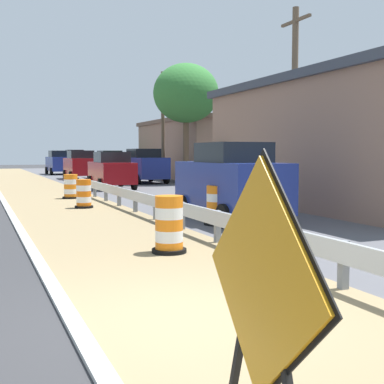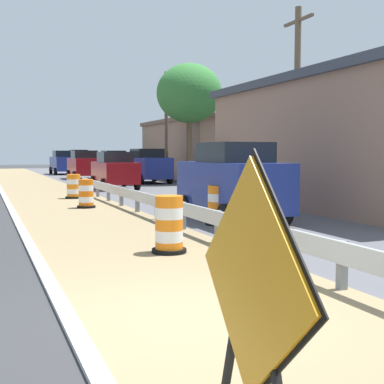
# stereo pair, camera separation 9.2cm
# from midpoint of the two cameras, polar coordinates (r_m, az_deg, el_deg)

# --- Properties ---
(ground_plane) EXTENTS (160.00, 160.00, 0.00)m
(ground_plane) POSITION_cam_midpoint_polar(r_m,az_deg,el_deg) (6.15, -0.12, -14.03)
(ground_plane) COLOR #333335
(median_dirt_strip) EXTENTS (3.89, 120.00, 0.01)m
(median_dirt_strip) POSITION_cam_midpoint_polar(r_m,az_deg,el_deg) (6.45, 6.17, -13.13)
(median_dirt_strip) COLOR #8E7A56
(median_dirt_strip) RESTS_ON ground
(curb_near_edge) EXTENTS (0.20, 120.00, 0.11)m
(curb_near_edge) POSITION_cam_midpoint_polar(r_m,az_deg,el_deg) (5.80, -12.52, -15.24)
(curb_near_edge) COLOR #ADADA8
(curb_near_edge) RESTS_ON ground
(warning_sign_diamond) EXTENTS (0.14, 1.69, 1.98)m
(warning_sign_diamond) POSITION_cam_midpoint_polar(r_m,az_deg,el_deg) (3.38, 7.46, -10.84)
(warning_sign_diamond) COLOR black
(warning_sign_diamond) RESTS_ON ground
(traffic_barrel_nearest) EXTENTS (0.68, 0.68, 1.12)m
(traffic_barrel_nearest) POSITION_cam_midpoint_polar(r_m,az_deg,el_deg) (9.89, -2.32, -3.94)
(traffic_barrel_nearest) COLOR orange
(traffic_barrel_nearest) RESTS_ON ground
(traffic_barrel_close) EXTENTS (0.72, 0.72, 1.07)m
(traffic_barrel_close) POSITION_cam_midpoint_polar(r_m,az_deg,el_deg) (13.71, 3.18, -1.70)
(traffic_barrel_close) COLOR orange
(traffic_barrel_close) RESTS_ON ground
(traffic_barrel_mid) EXTENTS (0.64, 0.64, 1.01)m
(traffic_barrel_mid) POSITION_cam_midpoint_polar(r_m,az_deg,el_deg) (18.26, -11.66, -0.34)
(traffic_barrel_mid) COLOR orange
(traffic_barrel_mid) RESTS_ON ground
(traffic_barrel_far) EXTENTS (0.71, 0.71, 1.03)m
(traffic_barrel_far) POSITION_cam_midpoint_polar(r_m,az_deg,el_deg) (22.15, -13.02, 0.49)
(traffic_barrel_far) COLOR orange
(traffic_barrel_far) RESTS_ON ground
(car_lead_near_lane) EXTENTS (2.06, 4.16, 2.10)m
(car_lead_near_lane) POSITION_cam_midpoint_polar(r_m,az_deg,el_deg) (38.17, -11.96, 3.00)
(car_lead_near_lane) COLOR maroon
(car_lead_near_lane) RESTS_ON ground
(car_trailing_near_lane) EXTENTS (2.20, 4.14, 2.25)m
(car_trailing_near_lane) POSITION_cam_midpoint_polar(r_m,az_deg,el_deg) (56.44, -12.54, 3.50)
(car_trailing_near_lane) COLOR maroon
(car_trailing_near_lane) RESTS_ON ground
(car_lead_far_lane) EXTENTS (2.10, 4.65, 1.99)m
(car_lead_far_lane) POSITION_cam_midpoint_polar(r_m,az_deg,el_deg) (27.84, -8.60, 2.43)
(car_lead_far_lane) COLOR maroon
(car_lead_far_lane) RESTS_ON ground
(car_mid_far_lane) EXTENTS (2.27, 4.22, 2.09)m
(car_mid_far_lane) POSITION_cam_midpoint_polar(r_m,az_deg,el_deg) (22.13, 4.22, 2.09)
(car_mid_far_lane) COLOR silver
(car_mid_far_lane) RESTS_ON ground
(car_trailing_far_lane) EXTENTS (2.09, 4.18, 2.12)m
(car_trailing_far_lane) POSITION_cam_midpoint_polar(r_m,az_deg,el_deg) (46.94, -14.19, 3.23)
(car_trailing_far_lane) COLOR navy
(car_trailing_far_lane) RESTS_ON ground
(car_distant_a) EXTENTS (2.09, 4.75, 2.11)m
(car_distant_a) POSITION_cam_midpoint_polar(r_m,az_deg,el_deg) (43.24, -8.69, 3.22)
(car_distant_a) COLOR #195128
(car_distant_a) RESTS_ON ground
(car_distant_b) EXTENTS (1.98, 4.24, 2.23)m
(car_distant_b) POSITION_cam_midpoint_polar(r_m,az_deg,el_deg) (14.60, 4.69, 1.15)
(car_distant_b) COLOR navy
(car_distant_b) RESTS_ON ground
(car_distant_c) EXTENTS (2.20, 4.35, 2.19)m
(car_distant_c) POSITION_cam_midpoint_polar(r_m,az_deg,el_deg) (32.84, -4.91, 2.94)
(car_distant_c) COLOR navy
(car_distant_c) RESTS_ON ground
(roadside_shop_near) EXTENTS (8.64, 12.05, 4.62)m
(roadside_shop_near) POSITION_cam_midpoint_polar(r_m,az_deg,el_deg) (20.06, 20.89, 5.22)
(roadside_shop_near) COLOR #93705B
(roadside_shop_near) RESTS_ON ground
(roadside_shop_far) EXTENTS (6.29, 13.06, 4.49)m
(roadside_shop_far) POSITION_cam_midpoint_polar(r_m,az_deg,el_deg) (39.57, 1.36, 4.89)
(roadside_shop_far) COLOR #93705B
(roadside_shop_far) RESTS_ON ground
(utility_pole_near) EXTENTS (0.24, 1.80, 7.38)m
(utility_pole_near) POSITION_cam_midpoint_polar(r_m,az_deg,el_deg) (19.93, 11.82, 9.81)
(utility_pole_near) COLOR brown
(utility_pole_near) RESTS_ON ground
(utility_pole_mid) EXTENTS (0.24, 1.80, 7.43)m
(utility_pole_mid) POSITION_cam_midpoint_polar(r_m,az_deg,el_deg) (35.07, -2.83, 7.58)
(utility_pole_mid) COLOR brown
(utility_pole_mid) RESTS_ON ground
(tree_roadside) EXTENTS (4.06, 4.06, 7.44)m
(tree_roadside) POSITION_cam_midpoint_polar(r_m,az_deg,el_deg) (32.04, -0.23, 10.97)
(tree_roadside) COLOR brown
(tree_roadside) RESTS_ON ground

